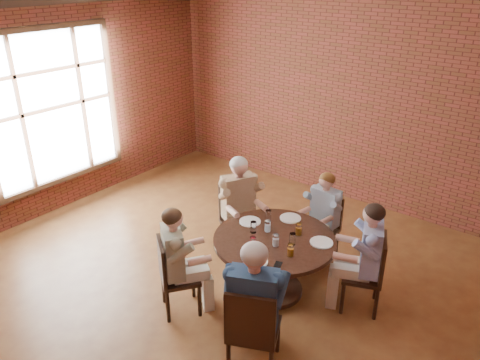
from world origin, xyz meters
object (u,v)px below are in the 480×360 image
Objects in this scene: diner_b at (322,218)px; smartphone at (278,266)px; diner_d at (179,261)px; diner_e at (255,306)px; chair_b at (325,225)px; chair_a at (370,271)px; diner_a at (364,258)px; diner_c at (240,207)px; dining_table at (274,254)px; chair_c at (238,215)px; chair_e at (252,328)px; chair_d at (172,274)px.

smartphone is (0.24, -1.40, 0.14)m from diner_b.
diner_b reaches higher than smartphone.
diner_e is at bearing -151.56° from diner_d.
chair_b is 2.13m from diner_e.
chair_a is 0.76× the size of diner_b.
diner_a is at bearing -132.12° from diner_e.
diner_c is 1.36m from diner_d.
chair_c is at bearing 152.49° from dining_table.
chair_e reaches higher than dining_table.
smartphone is (0.97, 0.47, 0.11)m from diner_d.
diner_c is 2.09m from chair_e.
diner_e is (-0.04, 0.09, 0.18)m from chair_e.
diner_d reaches higher than chair_b.
diner_b is (-0.84, 0.58, -0.05)m from diner_a.
chair_c is 0.19m from diner_c.
diner_a is 1.50× the size of chair_b.
chair_b is 0.62× the size of diner_e.
diner_d is (0.28, -1.39, 0.13)m from chair_c.
chair_d is at bearing 90.00° from diner_d.
diner_d is (-1.57, -1.29, -0.01)m from diner_a.
chair_e is at bearing 90.00° from diner_e.
chair_e is (0.53, -1.13, -0.00)m from dining_table.
chair_a is at bearing -132.10° from chair_e.
chair_c reaches higher than chair_a.
diner_d is (0.05, 0.07, 0.15)m from chair_d.
chair_d is at bearing -146.20° from diner_c.
diner_e is (1.17, -0.07, 0.21)m from chair_d.
smartphone is (-0.60, -0.82, 0.09)m from diner_a.
chair_d is (-0.69, -0.97, -0.03)m from dining_table.
chair_c is at bearing -43.08° from diner_d.
chair_a is 0.18m from diner_a.
chair_a is at bearing -105.18° from chair_d.
diner_d is at bearing -31.95° from diner_e.
diner_e is (1.41, -1.52, 0.19)m from chair_c.
diner_b is 2.05m from diner_e.
dining_table is 1.06× the size of diner_a.
dining_table is 0.99× the size of diner_e.
chair_b is at bearing -104.37° from diner_e.
diner_a is 1.86m from chair_c.
diner_b reaches higher than dining_table.
diner_e is at bearing -90.00° from chair_e.
diner_b is 1.13m from chair_c.
chair_b is at bearing -75.42° from diner_d.
chair_b is at bearing -146.90° from chair_a.
diner_e is at bearing -110.57° from diner_c.
diner_d is 1.14m from diner_e.
diner_b reaches higher than chair_c.
dining_table is at bearing -90.00° from diner_a.
chair_e is at bearing -110.47° from chair_c.
chair_a is 1.62m from chair_e.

